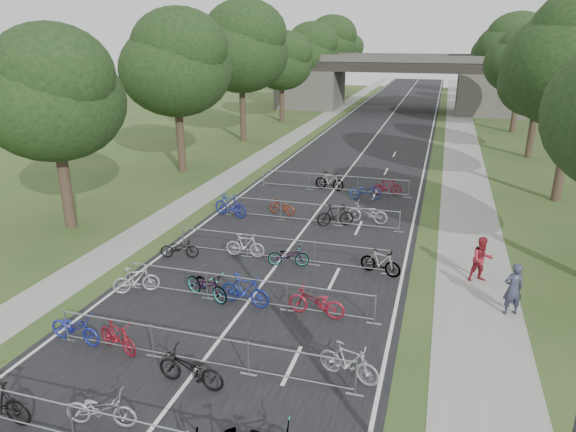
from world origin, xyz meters
name	(u,v)px	position (x,y,z in m)	size (l,w,h in m)	color
road	(381,129)	(0.00, 50.00, 0.01)	(11.00, 140.00, 0.01)	black
sidewalk_right	(461,133)	(8.00, 50.00, 0.01)	(3.00, 140.00, 0.01)	gray
sidewalk_left	(312,126)	(-7.50, 50.00, 0.01)	(2.00, 140.00, 0.01)	gray
lane_markings	(381,129)	(0.00, 50.00, 0.00)	(0.12, 140.00, 0.00)	silver
overpass_bridge	(397,83)	(0.00, 65.00, 3.53)	(31.00, 8.00, 7.05)	#4C4943
tree_left_0	(53,97)	(-11.39, 15.93, 6.49)	(6.72, 6.72, 10.25)	#33261C
tree_left_1	(176,66)	(-11.39, 27.93, 7.30)	(7.56, 7.56, 11.53)	#33261C
tree_left_2	(242,49)	(-11.39, 39.93, 8.12)	(8.40, 8.40, 12.81)	#33261C
tree_right_2	(542,81)	(13.11, 39.93, 5.95)	(6.16, 6.16, 9.39)	#33261C
tree_left_3	(282,62)	(-11.39, 51.93, 6.49)	(6.72, 6.72, 10.25)	#33261C
tree_right_3	(524,61)	(13.11, 51.93, 6.92)	(7.17, 7.17, 10.93)	#33261C
tree_left_4	(310,52)	(-11.39, 63.93, 7.30)	(7.56, 7.56, 11.53)	#33261C
tree_right_4	(512,48)	(13.11, 63.93, 7.90)	(8.18, 8.18, 12.47)	#33261C
tree_left_5	(330,44)	(-11.39, 75.93, 8.12)	(8.40, 8.40, 12.81)	#33261C
tree_right_5	(501,61)	(13.11, 75.93, 5.95)	(6.16, 6.16, 9.39)	#33261C
tree_left_6	(344,53)	(-11.39, 87.93, 6.49)	(6.72, 6.72, 10.25)	#33261C
tree_right_6	(495,51)	(13.11, 87.93, 6.92)	(7.17, 7.17, 10.93)	#33261C
barrier_row_2	(199,350)	(0.00, 7.20, 0.55)	(9.70, 0.08, 1.10)	#9A9CA2
barrier_row_3	(246,291)	(0.00, 11.00, 0.55)	(9.70, 0.08, 1.10)	#9A9CA2
barrier_row_4	(280,249)	(0.00, 15.00, 0.55)	(9.70, 0.08, 1.10)	#9A9CA2
barrier_row_5	(309,213)	(0.00, 20.00, 0.55)	(9.70, 0.08, 1.10)	#9A9CA2
barrier_row_6	(333,183)	(0.00, 26.00, 0.55)	(9.70, 0.08, 1.10)	#9A9CA2
bike_5	(101,409)	(-1.23, 4.28, 0.48)	(0.64, 1.82, 0.96)	#9C9BA2
bike_8	(75,328)	(-4.30, 7.21, 0.50)	(0.66, 1.90, 1.00)	#1C279C
bike_9	(118,337)	(-2.71, 7.15, 0.52)	(0.48, 1.72, 1.03)	maroon
bike_10	(190,369)	(0.18, 6.30, 0.54)	(0.71, 2.04, 1.07)	black
bike_11	(349,362)	(4.30, 7.84, 0.56)	(0.53, 1.86, 1.12)	#A3A2AA
bike_12	(136,280)	(-4.30, 10.69, 0.52)	(0.49, 1.73, 1.04)	#A5A5AD
bike_13	(207,285)	(-1.56, 11.03, 0.54)	(0.71, 2.05, 1.07)	#9A9CA2
bike_14	(245,290)	(-0.03, 10.98, 0.59)	(0.55, 1.96, 1.18)	navy
bike_15	(316,302)	(2.60, 10.96, 0.53)	(0.71, 2.02, 1.06)	maroon
bike_16	(180,248)	(-4.30, 14.07, 0.44)	(0.58, 1.68, 0.88)	black
bike_17	(245,245)	(-1.60, 15.00, 0.53)	(0.50, 1.77, 1.06)	#ABA9B1
bike_18	(288,256)	(0.49, 14.65, 0.45)	(0.60, 1.72, 0.91)	#9A9CA2
bike_19	(380,262)	(4.30, 14.93, 0.53)	(0.50, 1.77, 1.06)	#9A9CA2
bike_20	(230,205)	(-4.30, 19.79, 0.62)	(0.58, 2.06, 1.24)	navy
bike_21	(282,207)	(-1.77, 20.92, 0.44)	(0.58, 1.66, 0.87)	maroon
bike_22	(335,215)	(1.39, 19.96, 0.58)	(0.54, 1.93, 1.16)	black
bike_23	(367,213)	(2.89, 20.88, 0.55)	(0.73, 2.09, 1.10)	#9E9FA6
bike_25	(330,181)	(-0.29, 26.25, 0.58)	(0.54, 1.92, 1.15)	#9A9CA2
bike_26	(365,191)	(2.17, 24.98, 0.49)	(0.65, 1.87, 0.98)	#1C3D9A
bike_27	(387,187)	(3.31, 26.19, 0.53)	(0.50, 1.75, 1.05)	maroon
pedestrian_a	(513,289)	(9.04, 13.06, 0.96)	(0.70, 0.46, 1.92)	#2D2F43
pedestrian_b	(482,260)	(8.15, 15.45, 0.92)	(0.89, 0.70, 1.84)	maroon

